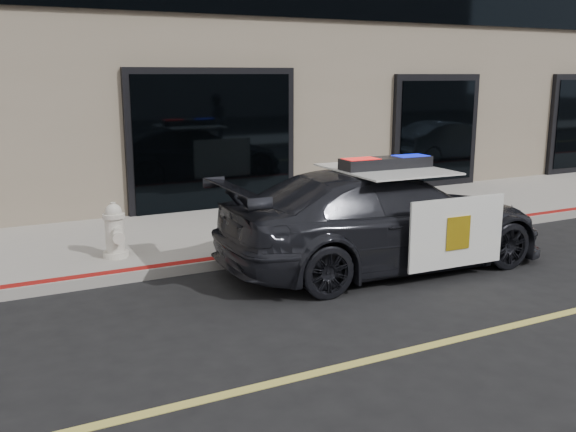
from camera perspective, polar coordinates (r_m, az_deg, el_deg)
name	(u,v)px	position (r m, az deg, el deg)	size (l,w,h in m)	color
ground	(520,324)	(7.77, 19.94, -9.04)	(120.00, 120.00, 0.00)	black
sidewalk_n	(300,223)	(11.76, 1.06, -0.65)	(60.00, 3.50, 0.15)	gray
police_car	(384,218)	(9.34, 8.57, -0.20)	(2.45, 5.06, 1.61)	black
fire_hydrant	(115,232)	(9.58, -15.14, -1.36)	(0.37, 0.51, 0.81)	silver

